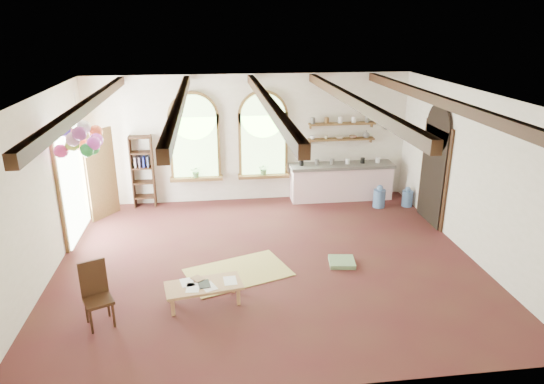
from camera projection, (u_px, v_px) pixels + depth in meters
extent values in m
plane|color=#4D261F|center=(268.00, 261.00, 9.44)|extent=(8.00, 8.00, 0.00)
cube|color=brown|center=(195.00, 147.00, 11.99)|extent=(1.24, 0.08, 1.64)
cylinder|color=brown|center=(193.00, 117.00, 11.73)|extent=(1.24, 0.08, 1.24)
cube|color=#9ACA79|center=(195.00, 147.00, 11.95)|extent=(1.10, 0.04, 1.50)
cube|color=brown|center=(197.00, 178.00, 12.17)|extent=(1.30, 0.28, 0.08)
cube|color=brown|center=(263.00, 145.00, 12.19)|extent=(1.24, 0.08, 1.64)
cylinder|color=brown|center=(263.00, 115.00, 11.94)|extent=(1.24, 0.08, 1.24)
cube|color=#9ACA79|center=(263.00, 145.00, 12.16)|extent=(1.10, 0.04, 1.50)
cube|color=brown|center=(264.00, 176.00, 12.38)|extent=(1.30, 0.28, 0.08)
cube|color=brown|center=(73.00, 184.00, 10.25)|extent=(0.10, 1.90, 2.50)
cube|color=black|center=(433.00, 176.00, 10.94)|extent=(0.10, 1.30, 2.40)
cube|color=#FDD6D9|center=(341.00, 183.00, 12.55)|extent=(2.60, 0.55, 0.86)
cube|color=slate|center=(342.00, 166.00, 12.40)|extent=(2.68, 0.62, 0.08)
cube|color=brown|center=(341.00, 139.00, 12.34)|extent=(1.70, 0.24, 0.04)
cube|color=brown|center=(342.00, 124.00, 12.21)|extent=(1.70, 0.24, 0.04)
cylinder|color=black|center=(389.00, 124.00, 12.44)|extent=(0.32, 0.04, 0.32)
cube|color=#391C12|center=(132.00, 172.00, 11.88)|extent=(0.03, 0.32, 1.80)
cube|color=#391C12|center=(153.00, 171.00, 11.94)|extent=(0.03, 0.32, 1.80)
cube|color=#AB724E|center=(204.00, 286.00, 7.94)|extent=(1.32, 0.77, 0.05)
cube|color=#AB724E|center=(173.00, 307.00, 7.67)|extent=(0.06, 0.06, 0.31)
cube|color=#AB724E|center=(238.00, 296.00, 7.96)|extent=(0.06, 0.06, 0.31)
cube|color=#AB724E|center=(170.00, 294.00, 8.03)|extent=(0.06, 0.06, 0.31)
cube|color=#AB724E|center=(233.00, 284.00, 8.32)|extent=(0.06, 0.06, 0.31)
cube|color=#391C12|center=(98.00, 301.00, 7.35)|extent=(0.53, 0.53, 0.05)
cube|color=#391C12|center=(93.00, 278.00, 7.39)|extent=(0.39, 0.20, 0.60)
cube|color=tan|center=(238.00, 272.00, 9.00)|extent=(2.10, 1.67, 0.02)
cube|color=#6E9063|center=(342.00, 262.00, 9.31)|extent=(0.54, 0.54, 0.08)
cylinder|color=#5178AF|center=(379.00, 198.00, 12.07)|extent=(0.30, 0.30, 0.45)
sphere|color=#5178AF|center=(380.00, 188.00, 11.97)|extent=(0.16, 0.16, 0.16)
cylinder|color=#5178AF|center=(407.00, 198.00, 12.13)|extent=(0.26, 0.26, 0.40)
sphere|color=#5178AF|center=(408.00, 189.00, 12.05)|extent=(0.14, 0.14, 0.14)
cylinder|color=white|center=(77.00, 116.00, 8.84)|extent=(0.01, 0.01, 0.85)
sphere|color=green|center=(93.00, 148.00, 9.07)|extent=(0.26, 0.26, 0.26)
sphere|color=#EF51F4|center=(96.00, 140.00, 9.15)|extent=(0.26, 0.26, 0.26)
sphere|color=#FF6235|center=(96.00, 132.00, 9.26)|extent=(0.26, 0.26, 0.26)
sphere|color=white|center=(84.00, 127.00, 9.10)|extent=(0.26, 0.26, 0.26)
sphere|color=#FF5B28|center=(82.00, 145.00, 9.29)|extent=(0.26, 0.26, 0.26)
sphere|color=#56C994|center=(72.00, 139.00, 9.24)|extent=(0.26, 0.26, 0.26)
sphere|color=pink|center=(71.00, 135.00, 9.01)|extent=(0.26, 0.26, 0.26)
sphere|color=#4830CD|center=(63.00, 130.00, 8.88)|extent=(0.26, 0.26, 0.26)
sphere|color=#FF389D|center=(61.00, 151.00, 8.85)|extent=(0.26, 0.26, 0.26)
sphere|color=#BBDB4D|center=(72.00, 144.00, 8.84)|extent=(0.26, 0.26, 0.26)
sphere|color=#F5B5E4|center=(73.00, 139.00, 8.70)|extent=(0.26, 0.26, 0.26)
sphere|color=#A849AC|center=(79.00, 134.00, 8.60)|extent=(0.26, 0.26, 0.26)
sphere|color=green|center=(87.00, 150.00, 8.92)|extent=(0.26, 0.26, 0.26)
sphere|color=#EF51F4|center=(94.00, 143.00, 8.92)|extent=(0.26, 0.26, 0.26)
imported|color=olive|center=(193.00, 280.00, 8.03)|extent=(0.26, 0.28, 0.02)
cube|color=black|center=(204.00, 284.00, 7.93)|extent=(0.22, 0.29, 0.01)
imported|color=#598C4C|center=(196.00, 172.00, 12.08)|extent=(0.27, 0.23, 0.30)
imported|color=#598C4C|center=(264.00, 169.00, 12.28)|extent=(0.27, 0.23, 0.30)
imported|color=white|center=(312.00, 137.00, 12.23)|extent=(0.12, 0.10, 0.10)
imported|color=beige|center=(326.00, 137.00, 12.27)|extent=(0.10, 0.10, 0.09)
imported|color=beige|center=(339.00, 137.00, 12.32)|extent=(0.22, 0.22, 0.05)
imported|color=#8C664C|center=(353.00, 137.00, 12.36)|extent=(0.20, 0.20, 0.06)
imported|color=slate|center=(366.00, 134.00, 12.38)|extent=(0.18, 0.18, 0.19)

